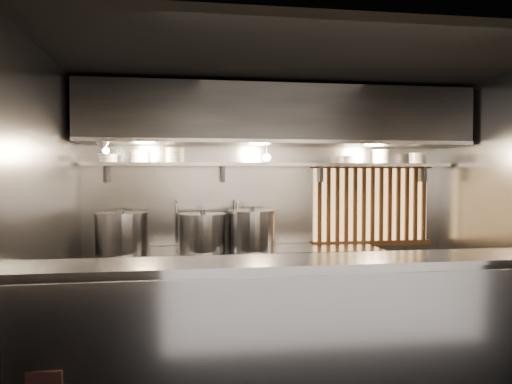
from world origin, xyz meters
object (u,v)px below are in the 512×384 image
object	(u,v)px
stock_pot_mid	(202,232)
stock_pot_right	(252,230)
pendant_bulb	(267,157)
stock_pot_left	(122,232)
heat_lamp	(104,145)

from	to	relation	value
stock_pot_mid	stock_pot_right	bearing A→B (deg)	-0.35
pendant_bulb	stock_pot_mid	bearing A→B (deg)	-171.30
stock_pot_mid	pendant_bulb	bearing A→B (deg)	8.70
pendant_bulb	stock_pot_left	distance (m)	1.85
heat_lamp	pendant_bulb	world-z (taller)	heat_lamp
stock_pot_right	pendant_bulb	bearing A→B (deg)	31.38
stock_pot_mid	heat_lamp	bearing A→B (deg)	-167.33
stock_pot_mid	stock_pot_right	world-z (taller)	stock_pot_right
stock_pot_right	stock_pot_left	bearing A→B (deg)	179.28
pendant_bulb	stock_pot_right	distance (m)	0.86
stock_pot_left	stock_pot_right	distance (m)	1.45
heat_lamp	pendant_bulb	distance (m)	1.83
stock_pot_left	stock_pot_right	xyz separation A→B (m)	(1.45, -0.02, 0.00)
pendant_bulb	stock_pot_right	bearing A→B (deg)	-148.62
heat_lamp	stock_pot_left	distance (m)	0.99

